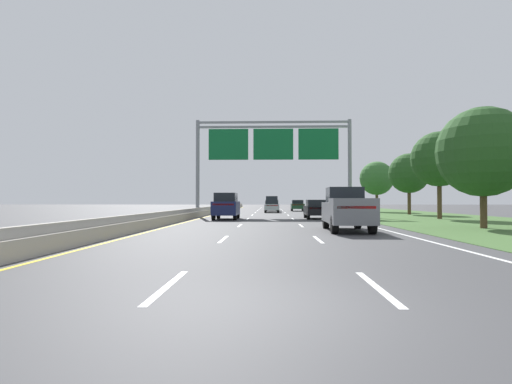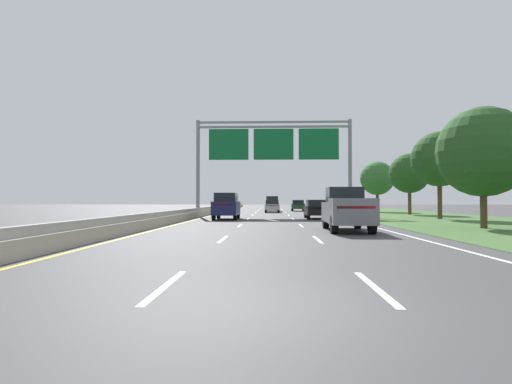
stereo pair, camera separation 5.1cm
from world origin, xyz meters
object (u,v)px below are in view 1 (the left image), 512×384
object	(u,v)px
car_silver_centre_lane_sedan	(272,206)
car_black_right_lane_sedan	(316,209)
car_navy_left_lane_suv	(226,206)
roadside_tree_mid	(439,159)
car_darkgreen_right_lane_sedan	(297,205)
roadside_tree_far	(409,173)
roadside_tree_distant	(377,178)
pickup_truck_grey	(347,209)
overhead_sign_gantry	(273,148)
car_white_centre_lane_suv	(272,203)
roadside_tree_near	(483,152)

from	to	relation	value
car_silver_centre_lane_sedan	car_black_right_lane_sedan	world-z (taller)	same
car_navy_left_lane_suv	roadside_tree_mid	xyz separation A→B (m)	(17.28, 1.10, 3.78)
car_darkgreen_right_lane_sedan	roadside_tree_far	size ratio (longest dim) A/B	0.68
car_black_right_lane_sedan	roadside_tree_distant	distance (m)	23.33
roadside_tree_mid	roadside_tree_far	size ratio (longest dim) A/B	1.09
car_silver_centre_lane_sedan	roadside_tree_mid	xyz separation A→B (m)	(13.56, -18.08, 4.06)
pickup_truck_grey	roadside_tree_far	size ratio (longest dim) A/B	0.83
car_darkgreen_right_lane_sedan	overhead_sign_gantry	bearing A→B (deg)	170.58
pickup_truck_grey	car_black_right_lane_sedan	bearing A→B (deg)	1.44
roadside_tree_far	car_white_centre_lane_suv	bearing A→B (deg)	134.05
roadside_tree_near	roadside_tree_mid	xyz separation A→B (m)	(2.23, 11.49, 0.73)
car_navy_left_lane_suv	roadside_tree_distant	xyz separation A→B (m)	(17.57, 22.27, 3.33)
car_black_right_lane_sedan	roadside_tree_mid	size ratio (longest dim) A/B	0.62
pickup_truck_grey	roadside_tree_far	world-z (taller)	roadside_tree_far
car_silver_centre_lane_sedan	car_navy_left_lane_suv	size ratio (longest dim) A/B	0.94
car_black_right_lane_sedan	car_darkgreen_right_lane_sedan	world-z (taller)	same
roadside_tree_mid	overhead_sign_gantry	bearing A→B (deg)	156.51
overhead_sign_gantry	roadside_tree_near	size ratio (longest dim) A/B	2.28
pickup_truck_grey	car_silver_centre_lane_sedan	bearing A→B (deg)	8.06
car_navy_left_lane_suv	car_darkgreen_right_lane_sedan	xyz separation A→B (m)	(7.41, 26.38, -0.28)
roadside_tree_far	car_black_right_lane_sedan	bearing A→B (deg)	-137.07
roadside_tree_near	car_navy_left_lane_suv	bearing A→B (deg)	145.39
car_navy_left_lane_suv	roadside_tree_near	world-z (taller)	roadside_tree_near
car_darkgreen_right_lane_sedan	roadside_tree_far	world-z (taller)	roadside_tree_far
roadside_tree_mid	roadside_tree_far	world-z (taller)	roadside_tree_mid
car_white_centre_lane_suv	roadside_tree_distant	distance (m)	14.97
car_silver_centre_lane_sedan	overhead_sign_gantry	bearing A→B (deg)	-179.21
overhead_sign_gantry	car_black_right_lane_sedan	size ratio (longest dim) A/B	3.42
car_darkgreen_right_lane_sedan	car_white_centre_lane_suv	world-z (taller)	car_white_centre_lane_suv
overhead_sign_gantry	roadside_tree_far	bearing A→B (deg)	18.61
overhead_sign_gantry	car_navy_left_lane_suv	bearing A→B (deg)	-118.79
car_black_right_lane_sedan	roadside_tree_distant	bearing A→B (deg)	-26.24
pickup_truck_grey	car_black_right_lane_sedan	distance (m)	14.02
car_darkgreen_right_lane_sedan	car_white_centre_lane_suv	size ratio (longest dim) A/B	0.94
car_black_right_lane_sedan	car_darkgreen_right_lane_sedan	distance (m)	24.78
car_black_right_lane_sedan	roadside_tree_near	size ratio (longest dim) A/B	0.67
overhead_sign_gantry	car_silver_centre_lane_sedan	size ratio (longest dim) A/B	3.41
roadside_tree_distant	car_silver_centre_lane_sedan	bearing A→B (deg)	-167.44
roadside_tree_distant	car_black_right_lane_sedan	bearing A→B (deg)	-116.30
car_navy_left_lane_suv	roadside_tree_distant	bearing A→B (deg)	-38.55
overhead_sign_gantry	car_white_centre_lane_suv	size ratio (longest dim) A/B	3.20
car_darkgreen_right_lane_sedan	roadside_tree_near	xyz separation A→B (m)	(7.64, -36.77, 3.33)
car_silver_centre_lane_sedan	car_white_centre_lane_suv	bearing A→B (deg)	0.14
pickup_truck_grey	roadside_tree_near	distance (m)	8.56
roadside_tree_distant	car_white_centre_lane_suv	bearing A→B (deg)	161.24
roadside_tree_far	pickup_truck_grey	bearing A→B (deg)	-114.47
pickup_truck_grey	car_white_centre_lane_suv	distance (m)	39.54
overhead_sign_gantry	roadside_tree_far	xyz separation A→B (m)	(14.56, 4.90, -2.18)
roadside_tree_near	roadside_tree_mid	bearing A→B (deg)	79.03
car_white_centre_lane_suv	roadside_tree_near	distance (m)	39.14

